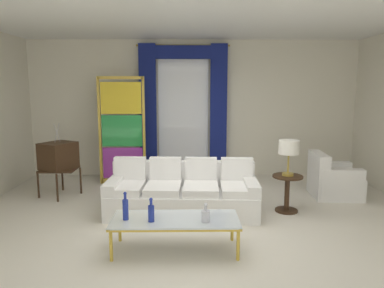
{
  "coord_description": "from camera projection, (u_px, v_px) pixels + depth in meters",
  "views": [
    {
      "loc": [
        -0.15,
        -5.05,
        2.0
      ],
      "look_at": [
        -0.07,
        0.9,
        1.05
      ],
      "focal_mm": 33.89,
      "sensor_mm": 36.0,
      "label": 1
    }
  ],
  "objects": [
    {
      "name": "bottle_crystal_tall",
      "position": [
        206.0,
        215.0,
        4.29
      ],
      "size": [
        0.1,
        0.1,
        0.23
      ],
      "color": "silver",
      "rests_on": "coffee_table"
    },
    {
      "name": "ceiling_slab",
      "position": [
        196.0,
        20.0,
        5.62
      ],
      "size": [
        8.0,
        7.6,
        0.04
      ],
      "primitive_type": "cube",
      "color": "white"
    },
    {
      "name": "peacock_figurine",
      "position": [
        145.0,
        178.0,
        7.11
      ],
      "size": [
        0.44,
        0.6,
        0.5
      ],
      "color": "beige",
      "rests_on": "ground"
    },
    {
      "name": "table_lamp_brass",
      "position": [
        289.0,
        149.0,
        5.7
      ],
      "size": [
        0.32,
        0.32,
        0.57
      ],
      "color": "#B29338",
      "rests_on": "round_side_table"
    },
    {
      "name": "bottle_blue_decanter",
      "position": [
        151.0,
        212.0,
        4.29
      ],
      "size": [
        0.07,
        0.07,
        0.29
      ],
      "color": "navy",
      "rests_on": "coffee_table"
    },
    {
      "name": "curtained_window",
      "position": [
        183.0,
        98.0,
        7.88
      ],
      "size": [
        2.0,
        0.17,
        2.7
      ],
      "color": "white",
      "rests_on": "ground"
    },
    {
      "name": "ground_plane",
      "position": [
        197.0,
        224.0,
        5.3
      ],
      "size": [
        16.0,
        16.0,
        0.0
      ],
      "primitive_type": "plane",
      "color": "silver"
    },
    {
      "name": "couch_white_long",
      "position": [
        183.0,
        194.0,
        5.78
      ],
      "size": [
        2.38,
        1.03,
        0.86
      ],
      "color": "white",
      "rests_on": "ground"
    },
    {
      "name": "stained_glass_divider",
      "position": [
        122.0,
        133.0,
        7.4
      ],
      "size": [
        0.95,
        0.05,
        2.2
      ],
      "color": "gold",
      "rests_on": "ground"
    },
    {
      "name": "coffee_table",
      "position": [
        175.0,
        221.0,
        4.41
      ],
      "size": [
        1.55,
        0.63,
        0.41
      ],
      "color": "silver",
      "rests_on": "ground"
    },
    {
      "name": "round_side_table",
      "position": [
        287.0,
        190.0,
        5.8
      ],
      "size": [
        0.48,
        0.48,
        0.59
      ],
      "color": "#382314",
      "rests_on": "ground"
    },
    {
      "name": "vintage_tv",
      "position": [
        58.0,
        157.0,
        6.59
      ],
      "size": [
        0.72,
        0.76,
        1.35
      ],
      "color": "#382314",
      "rests_on": "ground"
    },
    {
      "name": "wall_rear",
      "position": [
        194.0,
        109.0,
        8.09
      ],
      "size": [
        8.0,
        0.12,
        3.0
      ],
      "primitive_type": "cube",
      "color": "silver",
      "rests_on": "ground"
    },
    {
      "name": "bottle_amber_squat",
      "position": [
        125.0,
        208.0,
        4.35
      ],
      "size": [
        0.07,
        0.07,
        0.35
      ],
      "color": "navy",
      "rests_on": "coffee_table"
    },
    {
      "name": "armchair_white",
      "position": [
        332.0,
        181.0,
        6.63
      ],
      "size": [
        0.88,
        0.87,
        0.8
      ],
      "color": "white",
      "rests_on": "ground"
    }
  ]
}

